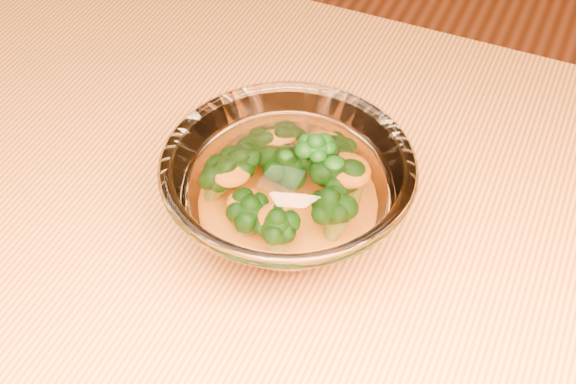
% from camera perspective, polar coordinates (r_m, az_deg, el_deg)
% --- Properties ---
extents(table, '(1.20, 0.80, 0.75)m').
position_cam_1_polar(table, '(0.67, -8.00, -12.46)').
color(table, '#DB8241').
rests_on(table, ground).
extents(glass_bowl, '(0.18, 0.18, 0.08)m').
position_cam_1_polar(glass_bowl, '(0.59, 0.00, -0.27)').
color(glass_bowl, white).
rests_on(glass_bowl, table).
extents(cheese_sauce, '(0.09, 0.09, 0.03)m').
position_cam_1_polar(cheese_sauce, '(0.60, 0.00, -1.40)').
color(cheese_sauce, orange).
rests_on(cheese_sauce, glass_bowl).
extents(broccoli_heap, '(0.12, 0.12, 0.06)m').
position_cam_1_polar(broccoli_heap, '(0.59, 0.27, 0.89)').
color(broccoli_heap, black).
rests_on(broccoli_heap, cheese_sauce).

